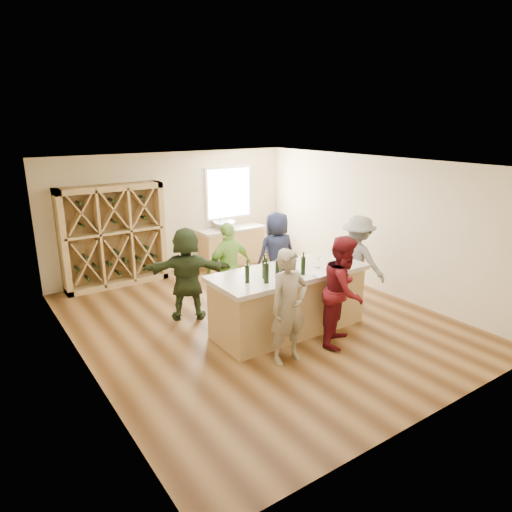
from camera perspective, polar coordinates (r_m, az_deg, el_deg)
floor at (r=8.40m, az=0.21°, el=-8.31°), size 6.00×7.00×0.10m
ceiling at (r=7.64m, az=0.23°, el=11.82°), size 6.00×7.00×0.10m
wall_back at (r=10.93m, az=-10.43°, el=5.34°), size 6.00×0.10×2.80m
wall_front at (r=5.51m, az=21.77°, el=-6.94°), size 6.00×0.10×2.80m
wall_left at (r=6.73m, az=-21.73°, el=-2.70°), size 0.10×7.00×2.80m
wall_right at (r=9.90m, az=14.97°, el=3.88°), size 0.10×7.00×2.80m
window_frame at (r=11.48m, az=-3.46°, el=7.90°), size 1.30×0.06×1.30m
window_pane at (r=11.45m, az=-3.37°, el=7.88°), size 1.18×0.01×1.18m
wine_rack at (r=10.23m, az=-17.37°, el=2.36°), size 2.20×0.45×2.20m
back_counter_base at (r=11.48m, az=-3.08°, el=1.16°), size 1.60×0.58×0.86m
back_counter_top at (r=11.36m, az=-3.11°, el=3.39°), size 1.70×0.62×0.06m
sink at (r=11.24m, az=-4.00°, el=3.87°), size 0.54×0.54×0.19m
faucet at (r=11.38m, az=-4.46°, el=4.31°), size 0.02×0.02×0.30m
tasting_counter_base at (r=7.85m, az=4.06°, el=-5.81°), size 2.60×1.00×1.00m
tasting_counter_top at (r=7.66m, az=4.14°, el=-2.07°), size 2.72×1.12×0.08m
wine_bottle_a at (r=7.01m, az=-1.11°, el=-2.23°), size 0.09×0.09×0.29m
wine_bottle_b at (r=6.99m, az=1.31°, el=-2.14°), size 0.08×0.08×0.32m
wine_bottle_c at (r=7.22m, az=1.07°, el=-1.59°), size 0.10×0.10×0.31m
wine_bottle_d at (r=7.22m, az=2.71°, el=-1.64°), size 0.09×0.09×0.30m
wine_bottle_e at (r=7.32m, az=3.33°, el=-1.32°), size 0.09×0.09×0.32m
wine_glass_a at (r=7.09m, az=4.88°, el=-2.49°), size 0.08×0.08×0.19m
wine_glass_b at (r=7.36m, az=7.36°, el=-1.93°), size 0.08×0.08×0.17m
wine_glass_c at (r=7.72m, az=9.85°, el=-1.15°), size 0.07×0.07×0.17m
wine_glass_d at (r=7.80m, az=7.88°, el=-0.80°), size 0.08×0.08×0.19m
wine_glass_e at (r=8.04m, az=10.60°, el=-0.48°), size 0.08×0.08×0.17m
tasting_menu_a at (r=7.21m, az=4.01°, el=-2.93°), size 0.28×0.36×0.00m
tasting_menu_b at (r=7.50m, az=7.58°, el=-2.27°), size 0.27×0.34×0.00m
tasting_menu_c at (r=7.91m, az=10.18°, el=-1.38°), size 0.32×0.38×0.00m
person_near_left at (r=6.71m, az=4.12°, el=-6.38°), size 0.65×0.49×1.74m
person_near_right at (r=7.38m, az=10.88°, el=-4.29°), size 0.99×0.87×1.79m
person_server at (r=9.03m, az=12.55°, el=-0.57°), size 0.76×1.23×1.77m
person_far_mid at (r=8.58m, az=-3.37°, el=-1.34°), size 1.04×0.60×1.69m
person_far_right at (r=9.29m, az=2.59°, el=0.25°), size 0.91×0.65×1.74m
person_far_left at (r=8.26m, az=-8.63°, el=-2.17°), size 1.67×1.24×1.71m
wine_bottle_f at (r=7.41m, az=5.91°, el=-1.22°), size 0.07×0.07×0.30m
wine_glass_f at (r=7.74m, az=2.96°, el=-0.84°), size 0.07×0.07×0.18m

